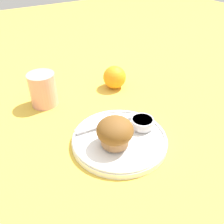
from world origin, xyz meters
TOP-DOWN VIEW (x-y plane):
  - ground_plane at (0.00, 0.00)m, footprint 3.00×3.00m
  - plate at (-0.02, -0.02)m, footprint 0.22×0.22m
  - muffin at (-0.04, -0.03)m, footprint 0.08×0.08m
  - cream_ramekin at (0.05, -0.02)m, footprint 0.06×0.06m
  - berry_pair at (-0.03, 0.03)m, footprint 0.03×0.02m
  - butter_knife at (-0.02, 0.04)m, footprint 0.17×0.03m
  - orange_fruit at (0.12, 0.21)m, footprint 0.07×0.07m
  - juice_glass at (-0.11, 0.24)m, footprint 0.08×0.08m

SIDE VIEW (x-z plane):
  - ground_plane at x=0.00m, z-range 0.00..0.00m
  - plate at x=-0.02m, z-range 0.00..0.02m
  - butter_knife at x=-0.02m, z-range 0.02..0.02m
  - berry_pair at x=-0.03m, z-range 0.02..0.04m
  - cream_ramekin at x=0.05m, z-range 0.02..0.04m
  - orange_fruit at x=0.12m, z-range 0.00..0.07m
  - juice_glass at x=-0.11m, z-range 0.00..0.10m
  - muffin at x=-0.04m, z-range 0.02..0.09m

